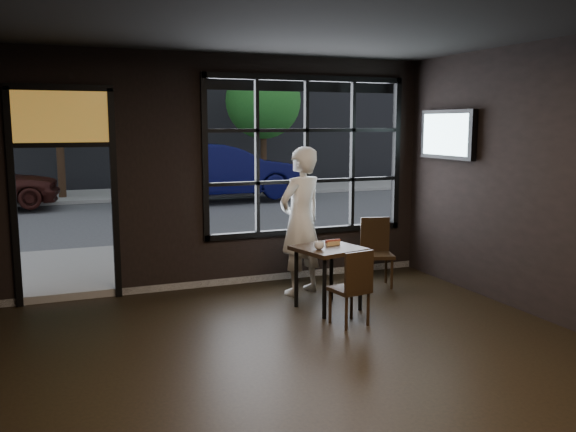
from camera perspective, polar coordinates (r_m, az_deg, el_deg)
name	(u,v)px	position (r m, az deg, el deg)	size (l,w,h in m)	color
floor	(338,382)	(5.62, 4.67, -15.22)	(6.00, 7.00, 0.02)	black
ceiling	(343,5)	(5.23, 5.12, 19.05)	(6.00, 7.00, 0.02)	black
window_frame	(306,156)	(8.84, 1.71, 5.64)	(3.06, 0.12, 2.28)	black
stained_transom	(61,116)	(8.10, -20.49, 8.73)	(1.20, 0.06, 0.70)	orange
street_asphalt	(101,175)	(28.78, -17.07, 3.72)	(60.00, 41.00, 0.04)	#545456
cafe_table	(328,278)	(7.52, 3.78, -5.79)	(0.72, 0.72, 0.78)	black
chair_near	(349,287)	(6.95, 5.76, -6.61)	(0.38, 0.38, 0.88)	black
chair_window	(378,253)	(8.59, 8.38, -3.44)	(0.41, 0.41, 0.95)	black
man	(301,221)	(8.07, 1.20, -0.49)	(0.72, 0.47, 1.96)	silver
hotdog	(333,243)	(7.56, 4.20, -2.50)	(0.20, 0.08, 0.06)	tan
cup	(319,245)	(7.28, 2.92, -2.77)	(0.12, 0.12, 0.10)	silver
tv	(448,134)	(8.85, 14.72, 7.39)	(0.13, 1.16, 0.68)	black
navy_car	(220,172)	(17.70, -6.34, 4.16)	(1.68, 4.81, 1.59)	#060731
tree_left	(57,90)	(19.21, -20.82, 10.95)	(2.68, 2.68, 4.57)	#332114
tree_right	(263,101)	(20.39, -2.33, 10.67)	(2.48, 2.48, 4.24)	#332114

